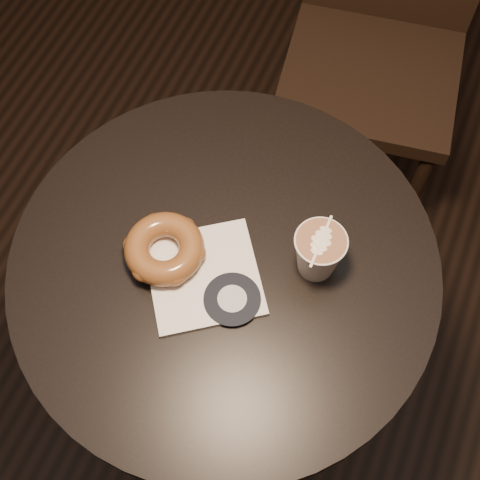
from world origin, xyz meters
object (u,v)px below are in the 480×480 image
(cafe_table, at_px, (226,307))
(chair, at_px, (386,9))
(latte_cup, at_px, (318,254))
(pastry_bag, at_px, (204,276))
(doughnut, at_px, (164,249))

(cafe_table, distance_m, chair, 0.81)
(cafe_table, bearing_deg, chair, 86.24)
(cafe_table, bearing_deg, latte_cup, 20.16)
(pastry_bag, bearing_deg, doughnut, 137.39)
(latte_cup, bearing_deg, doughnut, -161.04)
(cafe_table, height_order, doughnut, doughnut)
(doughnut, xyz_separation_m, latte_cup, (0.23, 0.08, 0.02))
(pastry_bag, relative_size, latte_cup, 1.88)
(chair, xyz_separation_m, pastry_bag, (-0.07, -0.85, 0.17))
(doughnut, distance_m, latte_cup, 0.24)
(pastry_bag, relative_size, doughnut, 1.34)
(chair, height_order, doughnut, chair)
(latte_cup, bearing_deg, chair, 96.34)
(doughnut, bearing_deg, latte_cup, 18.96)
(cafe_table, bearing_deg, pastry_bag, -117.03)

